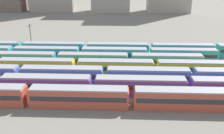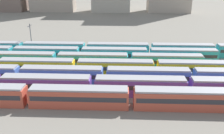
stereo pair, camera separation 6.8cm
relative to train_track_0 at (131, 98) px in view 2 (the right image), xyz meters
The scene contains 9 objects.
ground_plane 34.10m from the train_track_0, 152.73° to the left, with size 600.00×600.00×0.00m, color slate.
train_track_0 is the anchor object (origin of this frame).
train_track_1 5.55m from the train_track_0, 69.49° to the left, with size 93.60×3.06×3.75m.
train_track_2 11.12m from the train_track_0, 69.22° to the left, with size 93.60×3.06×3.75m.
train_track_3 15.95m from the train_track_0, 102.08° to the left, with size 93.60×3.06×3.75m.
train_track_4 22.79m from the train_track_0, 114.13° to the left, with size 55.80×3.06×3.75m.
train_track_5 29.27m from the train_track_0, 117.34° to the left, with size 74.70×3.06×3.75m.
train_track_6 31.84m from the train_track_0, 78.50° to the left, with size 112.50×3.06×3.75m.
catenary_pole_1 45.60m from the train_track_0, 131.05° to the left, with size 0.24×3.20×8.65m.
Camera 2 is at (28.64, -41.70, 23.06)m, focal length 41.26 mm.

